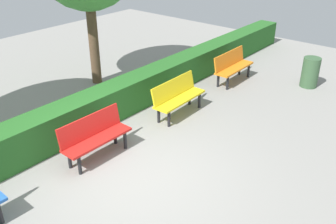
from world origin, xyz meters
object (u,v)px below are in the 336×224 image
(bench_red, at_px, (95,135))
(bench_yellow, at_px, (177,96))
(bench_orange, at_px, (232,65))
(trash_bin, at_px, (310,72))

(bench_red, bearing_deg, bench_yellow, 178.47)
(bench_orange, relative_size, bench_red, 1.04)
(trash_bin, bearing_deg, bench_orange, -60.65)
(bench_yellow, relative_size, trash_bin, 1.82)
(bench_orange, distance_m, bench_yellow, 2.62)
(bench_yellow, xyz_separation_m, trash_bin, (-3.67, 1.79, -0.06))
(bench_orange, bearing_deg, bench_yellow, 0.91)
(bench_orange, height_order, bench_yellow, bench_orange)
(bench_orange, xyz_separation_m, bench_yellow, (2.62, 0.08, 0.00))
(bench_red, xyz_separation_m, trash_bin, (-6.12, 1.89, -0.06))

